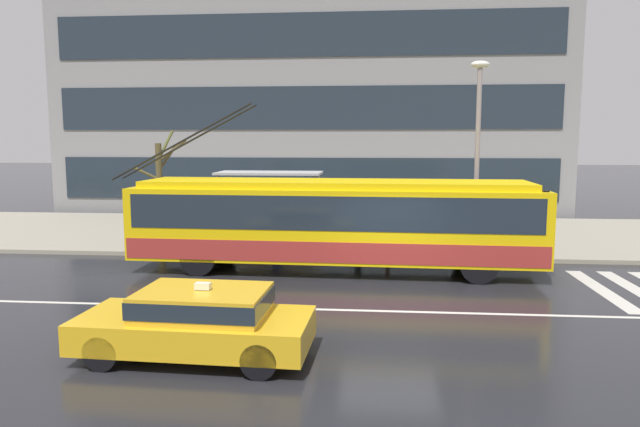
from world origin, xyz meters
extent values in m
plane|color=#212227|center=(0.00, 0.00, 0.00)|extent=(160.00, 160.00, 0.00)
cube|color=gray|center=(0.00, 9.51, 0.07)|extent=(80.00, 10.00, 0.14)
cube|color=beige|center=(5.59, 1.25, 0.00)|extent=(0.44, 4.40, 0.01)
cube|color=beige|center=(6.49, 1.25, 0.00)|extent=(0.44, 4.40, 0.01)
cube|color=silver|center=(0.00, -1.20, 0.00)|extent=(72.00, 0.14, 0.01)
cube|color=yellow|center=(-1.61, 2.91, 1.48)|extent=(12.19, 2.90, 2.12)
cube|color=yellow|center=(-1.61, 2.91, 2.63)|extent=(11.46, 2.62, 0.20)
cube|color=#1E2833|center=(-1.61, 2.91, 1.90)|extent=(11.71, 2.91, 0.97)
cube|color=#A7302B|center=(-1.61, 2.91, 0.80)|extent=(12.07, 2.92, 0.59)
cube|color=#1E2833|center=(4.40, 2.72, 1.90)|extent=(0.19, 2.22, 1.06)
cube|color=black|center=(4.25, 2.73, 2.43)|extent=(0.22, 1.92, 0.28)
cylinder|color=black|center=(-6.20, 3.40, 3.87)|extent=(4.40, 0.20, 2.32)
cylinder|color=black|center=(-6.22, 2.70, 3.87)|extent=(4.40, 0.20, 2.32)
cylinder|color=black|center=(2.55, 3.89, 0.52)|extent=(1.05, 0.33, 1.04)
cylinder|color=black|center=(2.48, 1.67, 0.52)|extent=(1.05, 0.33, 1.04)
cylinder|color=black|center=(-5.45, 4.14, 0.52)|extent=(1.05, 0.33, 1.04)
cylinder|color=black|center=(-5.52, 1.91, 0.52)|extent=(1.05, 0.33, 1.04)
cube|color=yellow|center=(-3.67, -4.35, 0.51)|extent=(4.28, 2.02, 0.55)
cube|color=gold|center=(-3.51, -4.36, 1.02)|extent=(2.34, 1.68, 0.48)
cube|color=#1E2833|center=(-3.51, -4.36, 1.05)|extent=(2.38, 1.70, 0.31)
cube|color=silver|center=(-3.51, -4.36, 1.33)|extent=(0.29, 0.17, 0.12)
cylinder|color=black|center=(-5.09, -5.11, 0.31)|extent=(0.63, 0.23, 0.62)
cylinder|color=black|center=(-5.02, -3.47, 0.31)|extent=(0.63, 0.23, 0.62)
cylinder|color=black|center=(-2.32, -5.23, 0.31)|extent=(0.63, 0.23, 0.62)
cylinder|color=black|center=(-2.25, -3.60, 0.31)|extent=(0.63, 0.23, 0.62)
cylinder|color=gray|center=(-2.42, 5.38, 1.43)|extent=(0.08, 0.08, 2.59)
cylinder|color=gray|center=(-5.83, 5.38, 1.43)|extent=(0.08, 0.08, 2.59)
cylinder|color=gray|center=(-2.42, 6.80, 1.43)|extent=(0.08, 0.08, 2.59)
cylinder|color=gray|center=(-5.83, 6.80, 1.43)|extent=(0.08, 0.08, 2.59)
cube|color=#99ADB2|center=(-4.13, 6.80, 1.48)|extent=(3.24, 0.04, 2.07)
cube|color=#B2B2B7|center=(-4.13, 6.09, 2.77)|extent=(3.71, 1.73, 0.08)
cube|color=brown|center=(-4.13, 6.45, 0.59)|extent=(2.39, 0.36, 0.08)
cylinder|color=navy|center=(-3.91, 5.58, 0.53)|extent=(0.14, 0.14, 0.79)
cylinder|color=navy|center=(-3.75, 5.56, 0.53)|extent=(0.14, 0.14, 0.79)
cylinder|color=#472E29|center=(-3.83, 5.57, 1.22)|extent=(0.39, 0.39, 0.59)
sphere|color=tan|center=(-3.83, 5.57, 1.62)|extent=(0.20, 0.20, 0.20)
cylinder|color=#5C4053|center=(-6.46, 6.84, 0.54)|extent=(0.14, 0.14, 0.81)
cylinder|color=#5C4053|center=(-6.34, 6.94, 0.54)|extent=(0.14, 0.14, 0.81)
cylinder|color=#414126|center=(-6.40, 6.89, 1.25)|extent=(0.51, 0.51, 0.60)
sphere|color=tan|center=(-6.40, 6.89, 1.65)|extent=(0.21, 0.21, 0.21)
cone|color=gold|center=(-6.49, 6.81, 1.94)|extent=(1.21, 1.21, 0.27)
cylinder|color=#333333|center=(-6.49, 6.81, 1.43)|extent=(0.02, 0.02, 0.75)
cylinder|color=#1F344A|center=(-0.98, 5.26, 0.57)|extent=(0.14, 0.14, 0.85)
cylinder|color=#1F344A|center=(-0.89, 5.13, 0.57)|extent=(0.14, 0.14, 0.85)
cylinder|color=gray|center=(-0.94, 5.19, 1.30)|extent=(0.50, 0.50, 0.62)
sphere|color=#D98D84|center=(-0.94, 5.19, 1.72)|extent=(0.22, 0.22, 0.22)
cylinder|color=#54514A|center=(0.07, 5.14, 0.55)|extent=(0.14, 0.14, 0.82)
cylinder|color=#54514A|center=(0.07, 4.98, 0.55)|extent=(0.14, 0.14, 0.82)
cylinder|color=#434346|center=(0.07, 5.06, 1.26)|extent=(0.36, 0.36, 0.60)
sphere|color=#C0B584|center=(0.07, 5.06, 1.66)|extent=(0.21, 0.21, 0.21)
cone|color=black|center=(0.07, 5.18, 1.95)|extent=(1.32, 1.32, 0.27)
cylinder|color=#333333|center=(0.07, 5.18, 1.44)|extent=(0.02, 0.02, 0.75)
cylinder|color=gray|center=(2.95, 5.16, 3.19)|extent=(0.16, 0.16, 6.09)
ellipsoid|color=silver|center=(2.95, 5.16, 6.35)|extent=(0.60, 0.32, 0.24)
cylinder|color=brown|center=(-8.63, 7.26, 1.97)|extent=(0.24, 0.24, 3.67)
cylinder|color=brown|center=(-8.11, 7.33, 3.52)|extent=(1.12, 0.24, 0.89)
cylinder|color=brown|center=(-8.49, 7.89, 3.25)|extent=(0.39, 1.34, 1.03)
cylinder|color=brown|center=(-9.05, 7.11, 2.65)|extent=(0.92, 0.44, 0.56)
cylinder|color=#4D4F25|center=(-8.51, 7.77, 3.74)|extent=(0.35, 1.11, 1.16)
cube|color=gray|center=(-3.95, 22.78, 8.93)|extent=(26.96, 15.43, 17.85)
cube|color=#1E2833|center=(-3.95, 15.03, 1.96)|extent=(25.35, 0.06, 2.14)
cube|color=#1E2833|center=(-3.95, 15.03, 5.53)|extent=(25.35, 0.06, 2.14)
cube|color=#1E2833|center=(-3.95, 15.03, 9.11)|extent=(25.35, 0.06, 2.14)
camera|label=1|loc=(-0.50, -14.29, 3.95)|focal=32.48mm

